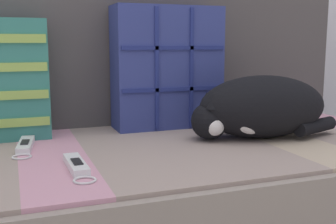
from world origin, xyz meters
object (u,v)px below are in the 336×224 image
Objects in this scene: game_remote_far at (25,146)px; game_remote_near at (77,166)px; couch at (143,210)px; sleeping_cat at (258,109)px; throw_pillow_quilted at (167,68)px.

game_remote_near is at bearing -66.85° from game_remote_far.
couch is 0.46m from sleeping_cat.
throw_pillow_quilted reaches higher than sleeping_cat.
sleeping_cat reaches higher than game_remote_far.
game_remote_near reaches higher than couch.
sleeping_cat is at bearing -8.95° from game_remote_far.
throw_pillow_quilted reaches higher than game_remote_near.
couch is at bearing 171.47° from sleeping_cat.
game_remote_near is at bearing -132.73° from throw_pillow_quilted.
couch is 0.38m from game_remote_far.
throw_pillow_quilted is at bearing 18.41° from game_remote_far.
couch is 0.35m from game_remote_near.
game_remote_near is 0.26m from game_remote_far.
game_remote_far is (-0.10, 0.24, 0.00)m from game_remote_near.
game_remote_near is (-0.37, -0.40, -0.19)m from throw_pillow_quilted.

